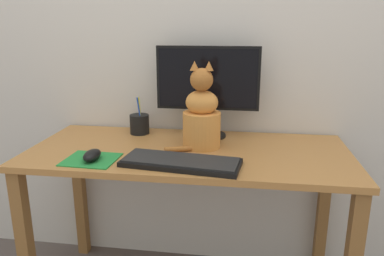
% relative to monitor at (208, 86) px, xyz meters
% --- Properties ---
extents(wall_back, '(7.00, 0.04, 2.50)m').
position_rel_monitor_xyz_m(wall_back, '(-0.06, 0.13, 0.31)').
color(wall_back, beige).
rests_on(wall_back, ground_plane).
extents(desk, '(1.31, 0.58, 0.71)m').
position_rel_monitor_xyz_m(desk, '(-0.06, -0.20, -0.34)').
color(desk, '#A87038').
rests_on(desk, ground_plane).
extents(monitor, '(0.46, 0.17, 0.41)m').
position_rel_monitor_xyz_m(monitor, '(0.00, 0.00, 0.00)').
color(monitor, black).
rests_on(monitor, desk).
extents(keyboard, '(0.45, 0.21, 0.02)m').
position_rel_monitor_xyz_m(keyboard, '(-0.06, -0.38, -0.22)').
color(keyboard, black).
rests_on(keyboard, desk).
extents(mousepad_left, '(0.20, 0.18, 0.00)m').
position_rel_monitor_xyz_m(mousepad_left, '(-0.40, -0.37, -0.23)').
color(mousepad_left, '#238438').
rests_on(mousepad_left, desk).
extents(computer_mouse_left, '(0.06, 0.10, 0.04)m').
position_rel_monitor_xyz_m(computer_mouse_left, '(-0.39, -0.38, -0.21)').
color(computer_mouse_left, black).
rests_on(computer_mouse_left, mousepad_left).
extents(cat, '(0.22, 0.19, 0.36)m').
position_rel_monitor_xyz_m(cat, '(-0.01, -0.16, -0.10)').
color(cat, '#D6893D').
rests_on(cat, desk).
extents(pen_cup, '(0.09, 0.09, 0.18)m').
position_rel_monitor_xyz_m(pen_cup, '(-0.32, 0.00, -0.19)').
color(pen_cup, black).
rests_on(pen_cup, desk).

